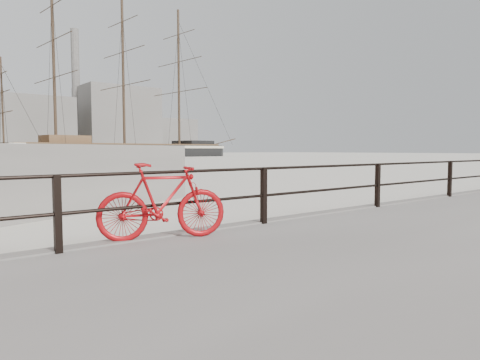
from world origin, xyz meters
TOP-DOWN VIEW (x-y plane):
  - ground at (0.00, 0.00)m, footprint 400.00×400.00m
  - guardrail at (0.00, -0.15)m, footprint 28.00×0.10m
  - bicycle at (-5.56, -0.25)m, footprint 1.85×0.85m
  - barque_black at (31.23, 84.95)m, footprint 67.93×27.87m
  - industrial_west at (20.00, 140.00)m, footprint 32.00×18.00m
  - industrial_mid at (55.00, 145.00)m, footprint 26.00×20.00m
  - industrial_east at (78.00, 150.00)m, footprint 20.00×16.00m
  - smokestack at (42.00, 150.00)m, footprint 2.80×2.80m

SIDE VIEW (x-z plane):
  - ground at x=0.00m, z-range 0.00..0.00m
  - barque_black at x=31.23m, z-range -18.50..18.50m
  - guardrail at x=0.00m, z-range 0.35..1.35m
  - bicycle at x=-5.56m, z-range 0.35..1.47m
  - industrial_east at x=78.00m, z-range 0.00..14.00m
  - industrial_west at x=20.00m, z-range 0.00..18.00m
  - industrial_mid at x=55.00m, z-range 0.00..24.00m
  - smokestack at x=42.00m, z-range 0.00..44.00m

